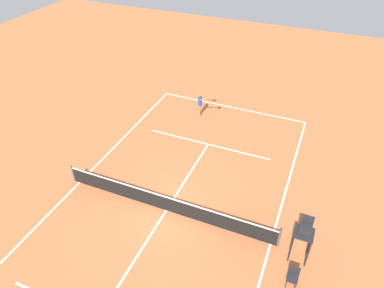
# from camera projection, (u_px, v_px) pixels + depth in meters

# --- Properties ---
(ground_plane) EXTENTS (60.00, 60.00, 0.00)m
(ground_plane) POSITION_uv_depth(u_px,v_px,m) (166.00, 210.00, 17.37)
(ground_plane) COLOR #C66B3D
(court_lines) EXTENTS (10.55, 21.57, 0.01)m
(court_lines) POSITION_uv_depth(u_px,v_px,m) (166.00, 210.00, 17.37)
(court_lines) COLOR white
(court_lines) RESTS_ON ground
(tennis_net) EXTENTS (11.15, 0.10, 1.07)m
(tennis_net) POSITION_uv_depth(u_px,v_px,m) (166.00, 203.00, 17.07)
(tennis_net) COLOR #4C4C51
(tennis_net) RESTS_ON ground
(player_serving) EXTENTS (1.30, 0.52, 1.66)m
(player_serving) POSITION_uv_depth(u_px,v_px,m) (201.00, 103.00, 23.86)
(player_serving) COLOR #9E704C
(player_serving) RESTS_ON ground
(tennis_ball) EXTENTS (0.07, 0.07, 0.07)m
(tennis_ball) POSITION_uv_depth(u_px,v_px,m) (211.00, 130.00, 22.90)
(tennis_ball) COLOR #CCE033
(tennis_ball) RESTS_ON ground
(umpire_chair) EXTENTS (0.80, 0.80, 2.41)m
(umpire_chair) POSITION_uv_depth(u_px,v_px,m) (304.00, 232.00, 14.27)
(umpire_chair) COLOR #232328
(umpire_chair) RESTS_ON ground
(courtside_chair_near) EXTENTS (0.44, 0.46, 0.95)m
(courtside_chair_near) POSITION_uv_depth(u_px,v_px,m) (293.00, 276.00, 13.88)
(courtside_chair_near) COLOR #262626
(courtside_chair_near) RESTS_ON ground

